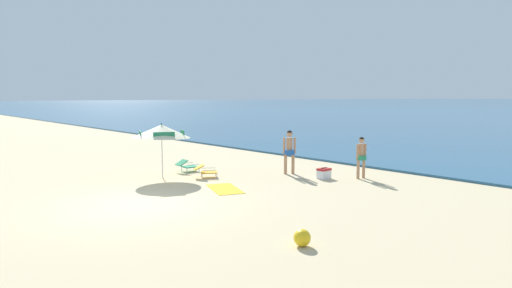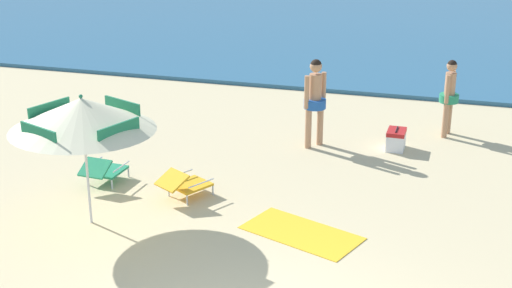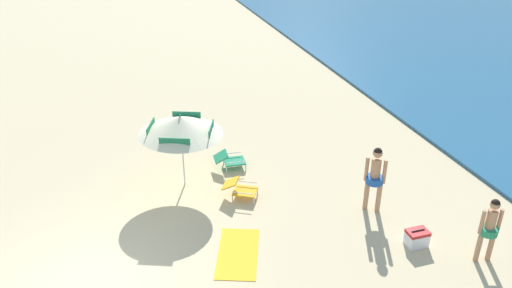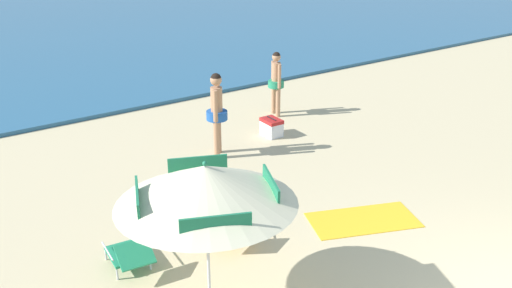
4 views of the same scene
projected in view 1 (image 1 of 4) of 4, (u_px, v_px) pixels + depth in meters
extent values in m
plane|color=#CCB78C|center=(138.00, 205.00, 12.39)|extent=(800.00, 800.00, 0.00)
cylinder|color=silver|center=(162.00, 151.00, 16.54)|extent=(0.04, 0.04, 2.07)
cone|color=beige|center=(162.00, 131.00, 16.46)|extent=(2.41, 2.42, 0.56)
cube|color=#1E724C|center=(182.00, 133.00, 16.72)|extent=(0.74, 0.33, 0.28)
cube|color=#1E724C|center=(159.00, 132.00, 17.22)|extent=(0.33, 0.74, 0.28)
cube|color=#1E724C|center=(140.00, 135.00, 16.21)|extent=(0.74, 0.33, 0.28)
cube|color=#1E724C|center=(164.00, 136.00, 15.71)|extent=(0.33, 0.74, 0.28)
sphere|color=#1E724C|center=(161.00, 124.00, 16.42)|extent=(0.06, 0.06, 0.06)
cube|color=gold|center=(209.00, 172.00, 16.67)|extent=(0.75, 0.78, 0.04)
cube|color=gold|center=(199.00, 167.00, 16.57)|extent=(0.62, 0.59, 0.22)
cylinder|color=silver|center=(216.00, 174.00, 16.97)|extent=(0.03, 0.03, 0.18)
cylinder|color=silver|center=(217.00, 176.00, 16.49)|extent=(0.03, 0.03, 0.18)
cylinder|color=silver|center=(201.00, 174.00, 16.86)|extent=(0.03, 0.03, 0.18)
cylinder|color=silver|center=(202.00, 176.00, 16.39)|extent=(0.03, 0.03, 0.18)
cylinder|color=silver|center=(208.00, 168.00, 16.93)|extent=(0.29, 0.48, 0.02)
cylinder|color=silver|center=(210.00, 170.00, 16.38)|extent=(0.29, 0.48, 0.02)
cube|color=#1E7F56|center=(190.00, 167.00, 18.01)|extent=(0.57, 0.65, 0.04)
cube|color=#1E7F56|center=(182.00, 163.00, 17.76)|extent=(0.53, 0.43, 0.23)
cylinder|color=silver|center=(194.00, 168.00, 18.39)|extent=(0.03, 0.03, 0.18)
cylinder|color=silver|center=(199.00, 169.00, 17.99)|extent=(0.03, 0.03, 0.18)
cylinder|color=silver|center=(182.00, 169.00, 18.05)|extent=(0.03, 0.03, 0.18)
cylinder|color=silver|center=(187.00, 171.00, 17.66)|extent=(0.03, 0.03, 0.18)
cylinder|color=silver|center=(187.00, 163.00, 18.22)|extent=(0.07, 0.54, 0.02)
cylinder|color=silver|center=(193.00, 165.00, 17.77)|extent=(0.07, 0.54, 0.02)
cylinder|color=tan|center=(358.00, 169.00, 16.33)|extent=(0.11, 0.11, 0.79)
cylinder|color=tan|center=(364.00, 168.00, 16.47)|extent=(0.11, 0.11, 0.79)
cylinder|color=#23845B|center=(361.00, 158.00, 16.36)|extent=(0.39, 0.39, 0.16)
cylinder|color=tan|center=(361.00, 151.00, 16.33)|extent=(0.22, 0.22, 0.56)
cylinder|color=tan|center=(357.00, 152.00, 16.24)|extent=(0.09, 0.09, 0.59)
cylinder|color=tan|center=(365.00, 151.00, 16.42)|extent=(0.09, 0.09, 0.59)
sphere|color=tan|center=(362.00, 140.00, 16.28)|extent=(0.21, 0.21, 0.21)
sphere|color=black|center=(362.00, 139.00, 16.28)|extent=(0.20, 0.20, 0.20)
cylinder|color=tan|center=(293.00, 163.00, 17.40)|extent=(0.13, 0.13, 0.87)
cylinder|color=tan|center=(285.00, 163.00, 17.38)|extent=(0.13, 0.13, 0.87)
cylinder|color=#1E51A3|center=(289.00, 152.00, 17.34)|extent=(0.44, 0.44, 0.18)
cylinder|color=tan|center=(289.00, 145.00, 17.31)|extent=(0.24, 0.24, 0.62)
cylinder|color=tan|center=(295.00, 145.00, 17.32)|extent=(0.09, 0.09, 0.66)
cylinder|color=tan|center=(284.00, 146.00, 17.29)|extent=(0.09, 0.09, 0.66)
sphere|color=tan|center=(289.00, 134.00, 17.26)|extent=(0.24, 0.24, 0.24)
sphere|color=black|center=(289.00, 133.00, 17.25)|extent=(0.22, 0.22, 0.22)
cube|color=white|center=(324.00, 174.00, 16.40)|extent=(0.35, 0.49, 0.32)
cube|color=red|center=(324.00, 169.00, 16.38)|extent=(0.36, 0.50, 0.08)
cylinder|color=black|center=(324.00, 168.00, 16.37)|extent=(0.03, 0.34, 0.02)
sphere|color=yellow|center=(302.00, 238.00, 8.94)|extent=(0.37, 0.37, 0.37)
cube|color=gold|center=(225.00, 189.00, 14.55)|extent=(2.00, 1.49, 0.01)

